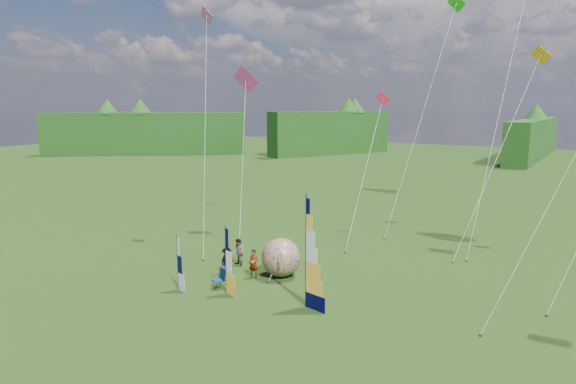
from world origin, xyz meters
The scene contains 18 objects.
ground centered at (0.00, 0.00, 0.00)m, with size 220.00×220.00×0.00m, color #304917.
treeline_ring centered at (0.00, 0.00, 4.00)m, with size 210.00×210.00×8.00m, color #1F4618, non-canonical shape.
feather_banner_main centered at (0.81, 2.80, 2.78)m, with size 1.49×0.10×5.56m, color #030231, non-canonical shape.
side_banner_left centered at (-3.68, 2.06, 1.81)m, with size 1.00×0.10×3.61m, color yellow, non-canonical shape.
side_banner_far centered at (-6.27, 1.10, 1.47)m, with size 0.88×0.10×2.95m, color white, non-canonical shape.
bol_inflatable centered at (-2.75, 5.97, 1.15)m, with size 2.30×2.30×2.30m, color navy.
spectator_a centered at (-3.93, 4.88, 0.85)m, with size 0.62×0.41×1.70m, color #66594C.
spectator_b centered at (-6.10, 6.20, 0.86)m, with size 0.84×0.41×1.73m, color #66594C.
spectator_c centered at (-5.75, 4.63, 0.80)m, with size 1.04×0.38×1.61m, color #66594C.
spectator_d centered at (-3.72, 6.91, 0.83)m, with size 0.97×0.40×1.66m, color #66594C.
camp_chair centered at (-4.54, 2.41, 0.56)m, with size 0.65×0.65×1.12m, color navy, non-canonical shape.
kite_whale centered at (6.20, 20.85, 11.45)m, with size 4.68×15.88×22.89m, color black, non-canonical shape.
kite_rainbow_delta centered at (-10.26, 12.16, 6.90)m, with size 7.06×9.17×13.80m, color red, non-canonical shape.
kite_parafoil centered at (11.41, 6.75, 7.60)m, with size 8.11×8.64×15.19m, color red, non-canonical shape.
small_kite_red centered at (-2.25, 16.59, 5.73)m, with size 3.06×10.47×11.46m, color #EA2243, non-canonical shape.
small_kite_orange centered at (6.60, 18.59, 7.32)m, with size 5.37×11.35×14.64m, color #F1A00F, non-canonical shape.
small_kite_pink centered at (-10.98, 8.88, 8.87)m, with size 7.18×8.77×17.75m, color #F45B9E, non-canonical shape.
small_kite_green centered at (-0.16, 22.84, 9.99)m, with size 4.08×14.11×19.97m, color #1EBF10, non-canonical shape.
Camera 1 is at (13.24, -18.22, 10.05)m, focal length 32.00 mm.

